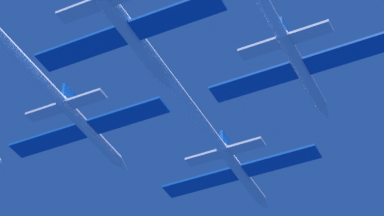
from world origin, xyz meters
name	(u,v)px	position (x,y,z in m)	size (l,w,h in m)	color
jet_lead	(166,75)	(-0.52, -19.93, -0.05)	(20.59, 70.30, 3.41)	silver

